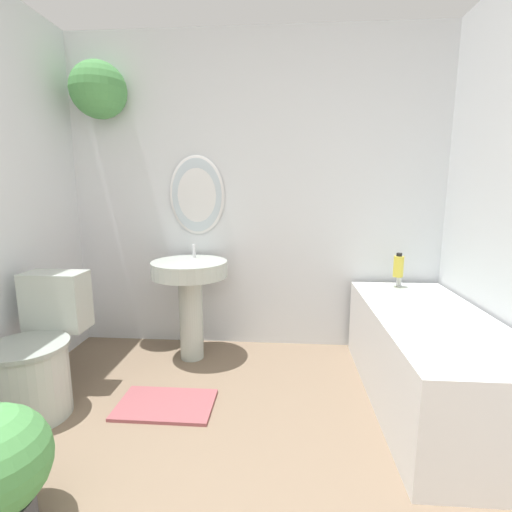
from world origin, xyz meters
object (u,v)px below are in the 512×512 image
at_px(toilet, 38,358).
at_px(bathtub, 429,358).
at_px(pedestal_sink, 190,287).
at_px(shampoo_bottle, 398,266).

relative_size(toilet, bathtub, 0.50).
relative_size(pedestal_sink, shampoo_bottle, 4.79).
xyz_separation_m(bathtub, shampoo_bottle, (-0.02, 0.61, 0.42)).
xyz_separation_m(pedestal_sink, shampoo_bottle, (1.50, 0.12, 0.15)).
bearing_deg(bathtub, shampoo_bottle, 92.01).
bearing_deg(pedestal_sink, toilet, -134.75).
bearing_deg(bathtub, toilet, -174.31).
bearing_deg(shampoo_bottle, bathtub, -87.99).
xyz_separation_m(toilet, pedestal_sink, (0.70, 0.71, 0.24)).
distance_m(pedestal_sink, bathtub, 1.62).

